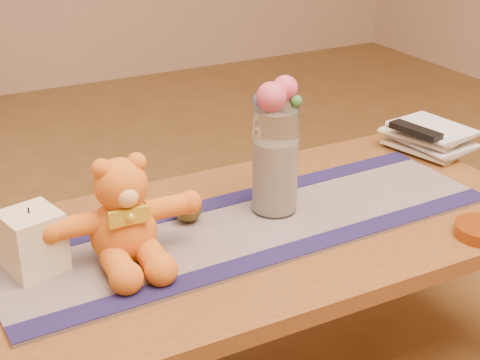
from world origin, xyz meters
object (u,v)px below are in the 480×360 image
pillar_candle (33,241)px  glass_vase (275,161)px  book_bottom (410,154)px  teddy_bear (122,211)px  tv_remote (416,130)px  bronze_ball (188,208)px

pillar_candle → glass_vase: 0.59m
glass_vase → book_bottom: size_ratio=1.17×
teddy_bear → tv_remote: 0.94m
bronze_ball → book_bottom: (0.74, 0.07, -0.03)m
pillar_candle → teddy_bear: bearing=-13.0°
tv_remote → bronze_ball: bearing=174.1°
teddy_bear → glass_vase: bearing=8.6°
teddy_bear → tv_remote: size_ratio=2.07×
bronze_ball → glass_vase: bearing=-12.0°
pillar_candle → book_bottom: 1.12m
teddy_bear → tv_remote: teddy_bear is taller
pillar_candle → bronze_ball: 0.37m
book_bottom → tv_remote: size_ratio=1.39×
teddy_bear → pillar_candle: teddy_bear is taller
teddy_bear → bronze_ball: size_ratio=4.77×
pillar_candle → book_bottom: (1.11, 0.12, -0.06)m
glass_vase → tv_remote: (0.53, 0.11, -0.05)m
glass_vase → bronze_ball: (-0.21, 0.04, -0.10)m
glass_vase → tv_remote: size_ratio=1.62×
pillar_candle → bronze_ball: pillar_candle is taller
tv_remote → book_bottom: bearing=90.0°
book_bottom → glass_vase: bearing=178.8°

